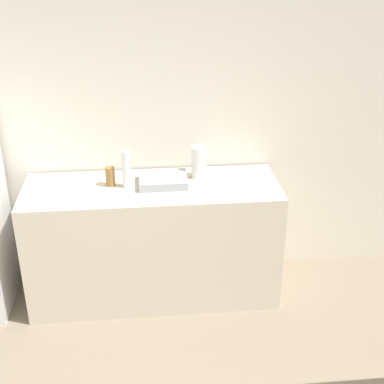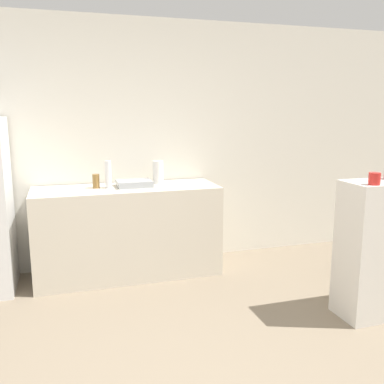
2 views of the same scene
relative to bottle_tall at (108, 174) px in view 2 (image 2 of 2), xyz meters
name	(u,v)px [view 2 (image 2 of 2)]	position (x,y,z in m)	size (l,w,h in m)	color
wall_back	(108,145)	(0.05, 0.35, 0.26)	(8.00, 0.06, 2.60)	silver
counter	(128,231)	(0.17, -0.01, -0.59)	(1.83, 0.63, 0.91)	beige
sink_basin	(134,183)	(0.26, 0.02, -0.11)	(0.34, 0.27, 0.06)	#9EA3A8
bottle_tall	(108,174)	(0.00, 0.00, 0.00)	(0.06, 0.06, 0.27)	silver
bottle_short	(96,181)	(-0.12, 0.03, -0.07)	(0.07, 0.07, 0.14)	olive
jar	(374,179)	(1.79, -1.59, 0.12)	(0.09, 0.09, 0.09)	red
paper_towel_roll	(158,172)	(0.52, 0.12, -0.02)	(0.11, 0.11, 0.24)	white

